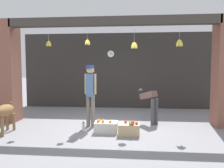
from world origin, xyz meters
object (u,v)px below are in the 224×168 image
(dog, at_px, (3,112))
(wall_clock, at_px, (111,54))
(worker_stooping, at_px, (150,101))
(shopkeeper, at_px, (90,90))
(fruit_crate_oranges, at_px, (106,127))
(water_bottle, at_px, (84,127))
(fruit_crate_apples, at_px, (129,129))

(dog, bearing_deg, wall_clock, 146.56)
(worker_stooping, bearing_deg, dog, 162.13)
(dog, relative_size, worker_stooping, 1.06)
(shopkeeper, height_order, wall_clock, wall_clock)
(dog, distance_m, wall_clock, 4.74)
(fruit_crate_oranges, bearing_deg, water_bottle, 177.21)
(dog, distance_m, fruit_crate_apples, 3.12)
(dog, bearing_deg, water_bottle, 99.02)
(fruit_crate_oranges, bearing_deg, fruit_crate_apples, -18.35)
(dog, relative_size, shopkeeper, 0.61)
(shopkeeper, height_order, worker_stooping, shopkeeper)
(worker_stooping, bearing_deg, fruit_crate_apples, -154.17)
(dog, xyz_separation_m, water_bottle, (1.92, 0.39, -0.43))
(dog, relative_size, water_bottle, 4.23)
(wall_clock, bearing_deg, water_bottle, -96.22)
(shopkeeper, height_order, fruit_crate_oranges, shopkeeper)
(fruit_crate_apples, height_order, water_bottle, fruit_crate_apples)
(dog, height_order, fruit_crate_oranges, dog)
(dog, height_order, shopkeeper, shopkeeper)
(fruit_crate_oranges, xyz_separation_m, water_bottle, (-0.59, 0.03, -0.02))
(worker_stooping, bearing_deg, shopkeeper, 158.79)
(water_bottle, bearing_deg, shopkeeper, 78.79)
(fruit_crate_oranges, xyz_separation_m, wall_clock, (-0.21, 3.45, 2.06))
(fruit_crate_oranges, height_order, water_bottle, fruit_crate_oranges)
(fruit_crate_oranges, height_order, fruit_crate_apples, fruit_crate_apples)
(dog, xyz_separation_m, fruit_crate_oranges, (2.50, 0.36, -0.41))
(dog, distance_m, shopkeeper, 2.24)
(fruit_crate_oranges, bearing_deg, wall_clock, 93.54)
(dog, height_order, worker_stooping, worker_stooping)
(worker_stooping, xyz_separation_m, wall_clock, (-1.39, 2.42, 1.55))
(dog, distance_m, fruit_crate_oranges, 2.56)
(water_bottle, bearing_deg, fruit_crate_oranges, -2.79)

